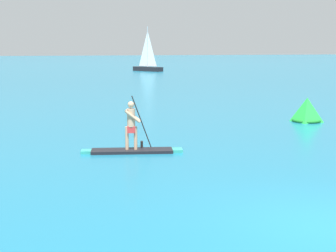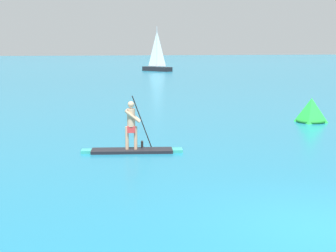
{
  "view_description": "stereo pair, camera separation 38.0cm",
  "coord_description": "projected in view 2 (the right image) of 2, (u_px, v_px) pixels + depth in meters",
  "views": [
    {
      "loc": [
        -5.78,
        -7.89,
        3.37
      ],
      "look_at": [
        -0.93,
        7.63,
        0.86
      ],
      "focal_mm": 54.2,
      "sensor_mm": 36.0,
      "label": 1
    },
    {
      "loc": [
        -5.41,
        -8.0,
        3.37
      ],
      "look_at": [
        -0.93,
        7.63,
        0.86
      ],
      "focal_mm": 54.2,
      "sensor_mm": 36.0,
      "label": 2
    }
  ],
  "objects": [
    {
      "name": "sailboat_right_horizon",
      "position": [
        157.0,
        65.0,
        74.08
      ],
      "size": [
        3.6,
        5.05,
        6.46
      ],
      "rotation": [
        0.0,
        0.0,
        2.08
      ],
      "color": "black",
      "rests_on": "ground"
    },
    {
      "name": "paddleboarder_mid_center",
      "position": [
        132.0,
        142.0,
        16.51
      ],
      "size": [
        3.32,
        1.28,
        1.86
      ],
      "rotation": [
        0.0,
        0.0,
        -0.22
      ],
      "color": "black",
      "rests_on": "ground"
    },
    {
      "name": "ground",
      "position": [
        326.0,
        228.0,
        9.59
      ],
      "size": [
        440.0,
        440.0,
        0.0
      ],
      "primitive_type": "plane",
      "color": "#196B8C"
    },
    {
      "name": "race_marker_buoy",
      "position": [
        311.0,
        112.0,
        23.16
      ],
      "size": [
        1.54,
        1.54,
        1.11
      ],
      "color": "green",
      "rests_on": "ground"
    }
  ]
}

